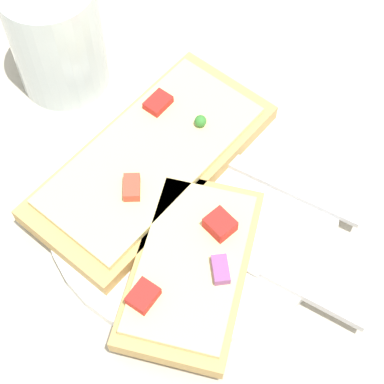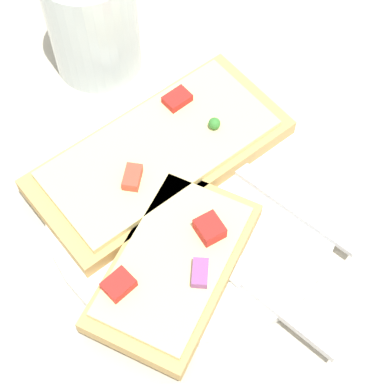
{
  "view_description": "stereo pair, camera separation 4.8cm",
  "coord_description": "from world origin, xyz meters",
  "px_view_note": "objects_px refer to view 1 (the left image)",
  "views": [
    {
      "loc": [
        0.15,
        0.2,
        0.44
      ],
      "look_at": [
        0.0,
        0.0,
        0.02
      ],
      "focal_mm": 60.0,
      "sensor_mm": 36.0,
      "label": 1
    },
    {
      "loc": [
        0.1,
        0.22,
        0.44
      ],
      "look_at": [
        0.0,
        0.0,
        0.02
      ],
      "focal_mm": 60.0,
      "sensor_mm": 36.0,
      "label": 2
    }
  ],
  "objects_px": {
    "pizza_slice_main": "(152,160)",
    "fork": "(226,158)",
    "drinking_glass": "(57,37)",
    "plate": "(192,202)",
    "pizza_slice_corner": "(191,266)",
    "knife": "(254,261)"
  },
  "relations": [
    {
      "from": "knife",
      "to": "drinking_glass",
      "type": "xyz_separation_m",
      "value": [
        0.02,
        -0.24,
        0.04
      ]
    },
    {
      "from": "pizza_slice_main",
      "to": "plate",
      "type": "bearing_deg",
      "value": -93.06
    },
    {
      "from": "knife",
      "to": "pizza_slice_main",
      "type": "xyz_separation_m",
      "value": [
        0.01,
        -0.11,
        0.01
      ]
    },
    {
      "from": "pizza_slice_corner",
      "to": "fork",
      "type": "bearing_deg",
      "value": 178.29
    },
    {
      "from": "pizza_slice_main",
      "to": "drinking_glass",
      "type": "relative_size",
      "value": 2.17
    },
    {
      "from": "fork",
      "to": "pizza_slice_main",
      "type": "height_order",
      "value": "pizza_slice_main"
    },
    {
      "from": "fork",
      "to": "drinking_glass",
      "type": "height_order",
      "value": "drinking_glass"
    },
    {
      "from": "pizza_slice_main",
      "to": "pizza_slice_corner",
      "type": "height_order",
      "value": "pizza_slice_corner"
    },
    {
      "from": "fork",
      "to": "drinking_glass",
      "type": "xyz_separation_m",
      "value": [
        0.05,
        -0.16,
        0.04
      ]
    },
    {
      "from": "knife",
      "to": "drinking_glass",
      "type": "height_order",
      "value": "drinking_glass"
    },
    {
      "from": "pizza_slice_main",
      "to": "fork",
      "type": "bearing_deg",
      "value": -43.82
    },
    {
      "from": "fork",
      "to": "knife",
      "type": "height_order",
      "value": "knife"
    },
    {
      "from": "fork",
      "to": "knife",
      "type": "xyz_separation_m",
      "value": [
        0.04,
        0.08,
        -0.0
      ]
    },
    {
      "from": "plate",
      "to": "drinking_glass",
      "type": "height_order",
      "value": "drinking_glass"
    },
    {
      "from": "pizza_slice_main",
      "to": "drinking_glass",
      "type": "bearing_deg",
      "value": 77.81
    },
    {
      "from": "pizza_slice_main",
      "to": "drinking_glass",
      "type": "distance_m",
      "value": 0.13
    },
    {
      "from": "fork",
      "to": "pizza_slice_main",
      "type": "xyz_separation_m",
      "value": [
        0.05,
        -0.03,
        0.01
      ]
    },
    {
      "from": "pizza_slice_corner",
      "to": "drinking_glass",
      "type": "height_order",
      "value": "drinking_glass"
    },
    {
      "from": "fork",
      "to": "pizza_slice_corner",
      "type": "relative_size",
      "value": 1.24
    },
    {
      "from": "pizza_slice_main",
      "to": "pizza_slice_corner",
      "type": "distance_m",
      "value": 0.1
    },
    {
      "from": "pizza_slice_corner",
      "to": "plate",
      "type": "bearing_deg",
      "value": -166.39
    },
    {
      "from": "fork",
      "to": "knife",
      "type": "bearing_deg",
      "value": 130.59
    }
  ]
}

